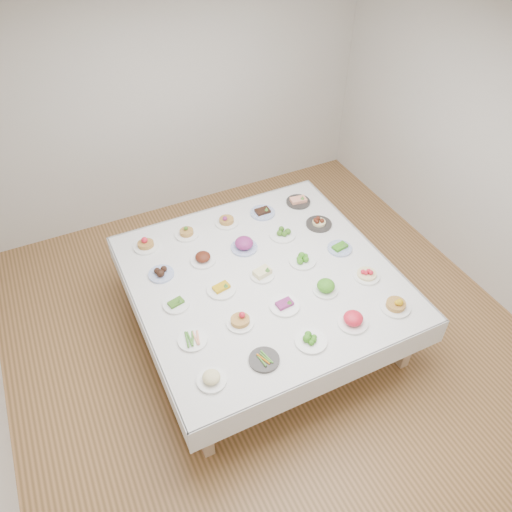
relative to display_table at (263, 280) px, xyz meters
name	(u,v)px	position (x,y,z in m)	size (l,w,h in m)	color
room_envelope	(266,184)	(-0.01, -0.06, 1.14)	(5.02, 5.02, 2.81)	#A17043
display_table	(263,280)	(0.00, 0.00, 0.00)	(2.41, 2.41, 0.75)	white
dish_0	(211,377)	(-0.87, -0.86, 0.11)	(0.23, 0.23, 0.12)	white
dish_1	(264,359)	(-0.42, -0.87, 0.08)	(0.25, 0.25, 0.05)	#2D2A28
dish_2	(311,339)	(0.01, -0.87, 0.11)	(0.27, 0.27, 0.11)	white
dish_3	(353,318)	(0.43, -0.86, 0.14)	(0.28, 0.28, 0.15)	white
dish_4	(396,302)	(0.87, -0.87, 0.14)	(0.29, 0.28, 0.16)	white
dish_5	(193,339)	(-0.87, -0.43, 0.09)	(0.24, 0.24, 0.06)	white
dish_6	(240,318)	(-0.44, -0.44, 0.14)	(0.24, 0.24, 0.15)	white
dish_7	(285,303)	(0.00, -0.43, 0.11)	(0.27, 0.27, 0.11)	white
dish_8	(326,286)	(0.43, -0.43, 0.12)	(0.23, 0.23, 0.13)	white
dish_9	(367,272)	(0.87, -0.44, 0.13)	(0.25, 0.25, 0.14)	white
dish_10	(176,302)	(-0.86, 0.01, 0.10)	(0.24, 0.24, 0.09)	white
dish_11	(221,287)	(-0.43, 0.00, 0.11)	(0.27, 0.27, 0.11)	white
dish_12	(262,272)	(-0.01, 0.00, 0.11)	(0.23, 0.23, 0.11)	white
dish_13	(303,258)	(0.43, 0.00, 0.11)	(0.26, 0.26, 0.11)	white
dish_14	(340,246)	(0.86, 0.00, 0.11)	(0.24, 0.24, 0.11)	#4C66B2
dish_15	(161,271)	(-0.86, 0.43, 0.11)	(0.24, 0.24, 0.11)	#4C66B2
dish_16	(203,257)	(-0.43, 0.43, 0.12)	(0.24, 0.24, 0.13)	white
dish_17	(244,243)	(0.00, 0.43, 0.14)	(0.29, 0.29, 0.16)	#4C66B2
dish_18	(283,232)	(0.44, 0.44, 0.11)	(0.27, 0.27, 0.12)	white
dish_19	(319,220)	(0.87, 0.42, 0.13)	(0.27, 0.27, 0.15)	#2D2A28
dish_20	(145,242)	(-0.87, 0.87, 0.14)	(0.25, 0.25, 0.16)	white
dish_21	(186,230)	(-0.44, 0.87, 0.13)	(0.24, 0.24, 0.14)	white
dish_22	(226,219)	(0.00, 0.87, 0.13)	(0.24, 0.24, 0.14)	white
dish_23	(263,210)	(0.42, 0.86, 0.11)	(0.26, 0.26, 0.11)	#4C66B2
dish_24	(298,199)	(0.87, 0.86, 0.11)	(0.26, 0.26, 0.11)	#2D2A28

